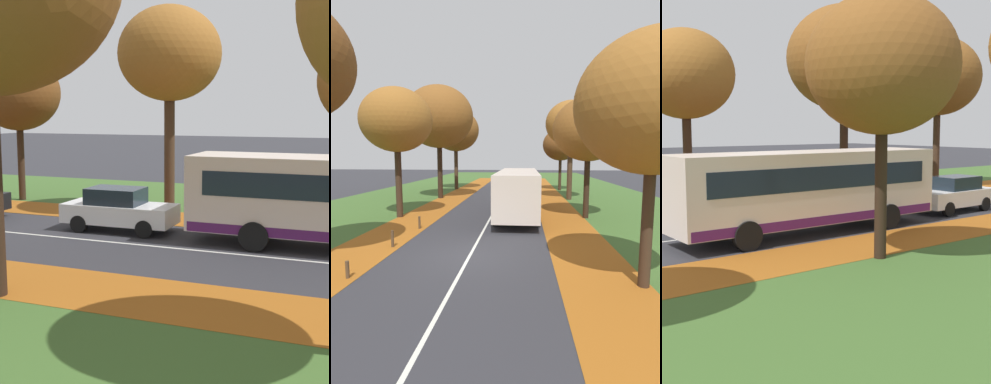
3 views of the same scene
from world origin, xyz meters
TOP-DOWN VIEW (x-y plane):
  - ground_plane at (0.00, 0.00)m, footprint 160.00×160.00m
  - grass_verge_left at (-9.20, 20.00)m, footprint 12.00×90.00m
  - leaf_litter_left at (-4.60, 14.00)m, footprint 2.80×60.00m
  - grass_verge_right at (9.20, 20.00)m, footprint 12.00×90.00m
  - leaf_litter_right at (4.60, 14.00)m, footprint 2.80×60.00m
  - road_centre_line at (0.00, 20.00)m, footprint 0.12×80.00m
  - tree_left_near at (-5.93, 7.30)m, footprint 4.49×4.49m
  - tree_left_mid at (-5.78, 16.45)m, footprint 6.36×6.36m
  - tree_left_far at (-6.05, 24.50)m, footprint 5.57×5.57m
  - tree_right_nearest at (5.75, -2.26)m, footprint 4.45×4.45m
  - tree_right_near at (6.11, 8.10)m, footprint 4.42×4.42m
  - tree_right_mid at (6.30, 16.55)m, footprint 4.53×4.53m
  - tree_right_far at (6.38, 24.54)m, footprint 4.12×4.12m
  - bollard_nearest at (-3.53, -2.51)m, footprint 0.12×0.12m
  - bollard_second at (-3.54, 0.87)m, footprint 0.12×0.12m
  - bollard_third at (-3.53, 4.26)m, footprint 0.12×0.12m
  - bus at (1.75, 8.63)m, footprint 2.70×10.41m
  - car_white_lead at (1.72, 16.83)m, footprint 1.84×4.23m
  - car_black_following at (1.76, 24.51)m, footprint 1.92×4.27m
  - car_green_third_in_line at (1.86, 30.96)m, footprint 1.84×4.23m
  - car_blue_fourth_in_line at (1.86, 37.67)m, footprint 1.85×4.24m
  - car_silver_trailing at (1.73, 43.31)m, footprint 1.84×4.23m

SIDE VIEW (x-z plane):
  - ground_plane at x=0.00m, z-range 0.00..0.00m
  - road_centre_line at x=0.00m, z-range 0.00..0.01m
  - grass_verge_left at x=-9.20m, z-range 0.00..0.01m
  - grass_verge_right at x=9.20m, z-range 0.00..0.01m
  - leaf_litter_left at x=-4.60m, z-range 0.01..0.01m
  - leaf_litter_right at x=4.60m, z-range 0.01..0.01m
  - bollard_nearest at x=-3.53m, z-range 0.00..0.58m
  - bollard_third at x=-3.53m, z-range 0.00..0.69m
  - bollard_second at x=-3.54m, z-range 0.00..0.74m
  - car_white_lead at x=1.72m, z-range 0.00..1.62m
  - car_black_following at x=1.76m, z-range 0.00..1.62m
  - car_green_third_in_line at x=1.86m, z-range 0.00..1.62m
  - car_blue_fourth_in_line at x=1.86m, z-range 0.00..1.62m
  - car_silver_trailing at x=1.73m, z-range 0.00..1.62m
  - bus at x=1.75m, z-range 0.21..3.19m
  - tree_right_far at x=6.38m, z-range 1.72..8.92m
  - tree_right_nearest at x=5.75m, z-range 1.67..9.06m
  - tree_right_near at x=6.11m, z-range 1.79..9.40m
  - tree_left_near at x=-5.93m, z-range 2.07..10.32m
  - tree_right_mid at x=6.30m, z-range 2.38..11.33m
  - tree_left_far at x=-6.05m, z-range 2.27..11.89m
  - tree_left_mid at x=-5.78m, z-range 2.35..12.82m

